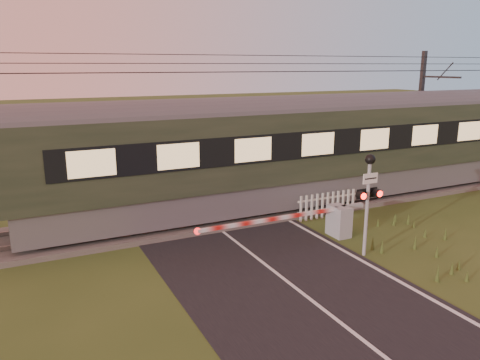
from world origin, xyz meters
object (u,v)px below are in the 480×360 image
boom_gate (333,220)px  catenary_mast (421,111)px  crossing_signal (368,187)px  picket_fence (328,205)px

boom_gate → catenary_mast: (9.95, 5.94, 2.77)m
boom_gate → catenary_mast: 11.92m
boom_gate → catenary_mast: bearing=30.8°
crossing_signal → picket_fence: 4.11m
catenary_mast → boom_gate: bearing=-149.2°
boom_gate → picket_fence: boom_gate is taller
crossing_signal → picket_fence: size_ratio=1.19×
boom_gate → picket_fence: (1.13, 1.82, -0.09)m
catenary_mast → picket_fence: bearing=-155.0°
crossing_signal → catenary_mast: (10.02, 7.67, 1.17)m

